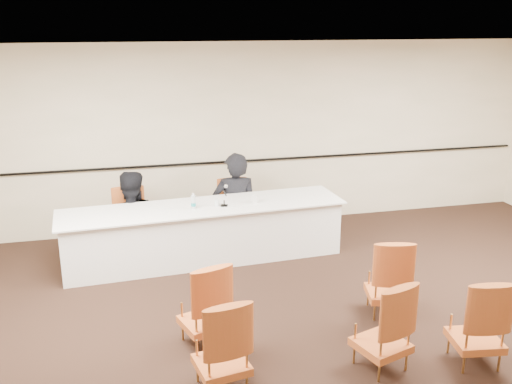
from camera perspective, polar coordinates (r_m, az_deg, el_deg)
The scene contains 19 objects.
floor at distance 6.27m, azimuth 7.64°, elevation -15.32°, with size 10.00×10.00×0.00m, color black.
ceiling at distance 5.32m, azimuth 8.92°, elevation 13.20°, with size 10.00×10.00×0.00m, color silver.
wall_back at distance 9.32m, azimuth -0.90°, elevation 5.61°, with size 10.00×0.04×3.00m, color beige.
wall_rail at distance 9.37m, azimuth -0.83°, elevation 3.16°, with size 9.80×0.04×0.03m, color black.
panel_table at distance 8.19m, azimuth -5.21°, elevation -4.08°, with size 4.01×0.92×0.80m, color white, non-canonical shape.
panelist_main at distance 8.85m, azimuth -2.06°, elevation -2.13°, with size 0.70×0.46×1.92m, color black.
panelist_main_chair at distance 8.84m, azimuth -2.06°, elevation -1.92°, with size 0.50×0.50×0.95m, color #B1631F, non-canonical shape.
panelist_second at distance 8.62m, azimuth -12.37°, elevation -3.63°, with size 0.86×0.67×1.76m, color black.
panelist_second_chair at distance 8.58m, azimuth -12.42°, elevation -2.90°, with size 0.50×0.50×0.95m, color #B1631F, non-canonical shape.
papers at distance 8.08m, azimuth -2.36°, elevation -1.26°, with size 0.30×0.22×0.00m, color white.
microphone at distance 7.98m, azimuth -3.22°, elevation -0.47°, with size 0.10×0.20×0.28m, color black, non-canonical shape.
water_bottle at distance 7.92m, azimuth -6.28°, elevation -0.91°, with size 0.07×0.07×0.22m, color teal, non-canonical shape.
drinking_glass at distance 8.02m, azimuth -3.96°, elevation -1.08°, with size 0.06×0.06×0.10m, color white.
coffee_cup at distance 8.13m, azimuth -0.11°, elevation -0.66°, with size 0.09×0.09×0.13m, color white.
aud_chair_front_left at distance 6.10m, azimuth -5.20°, elevation -11.01°, with size 0.50×0.50×0.95m, color #B1631F, non-canonical shape.
aud_chair_front_right at distance 6.85m, azimuth 13.10°, elevation -8.16°, with size 0.50×0.50×0.95m, color #B1631F, non-canonical shape.
aud_chair_back_left at distance 5.42m, azimuth -3.51°, elevation -14.85°, with size 0.50×0.50×0.95m, color #B1631F, non-canonical shape.
aud_chair_back_mid at distance 5.83m, azimuth 12.52°, elevation -12.80°, with size 0.50×0.50×0.95m, color #B1631F, non-canonical shape.
aud_chair_back_right at distance 6.18m, azimuth 21.25°, elevation -11.84°, with size 0.50×0.50×0.95m, color #B1631F, non-canonical shape.
Camera 1 is at (-2.03, -4.91, 3.33)m, focal length 40.00 mm.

